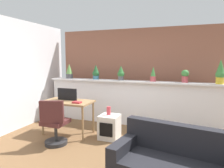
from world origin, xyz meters
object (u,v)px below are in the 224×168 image
at_px(potted_plant_1, 96,73).
at_px(potted_plant_5, 220,72).
at_px(vase_on_shelf, 109,111).
at_px(potted_plant_0, 69,71).
at_px(desk, 68,105).
at_px(side_cube_shelf, 109,127).
at_px(potted_plant_2, 121,73).
at_px(book_on_desk, 77,102).
at_px(office_chair, 55,126).
at_px(tv_monitor, 67,94).
at_px(potted_plant_4, 185,76).
at_px(potted_plant_3, 153,74).

height_order(potted_plant_1, potted_plant_5, potted_plant_5).
bearing_deg(potted_plant_1, vase_on_shelf, -52.98).
distance_m(potted_plant_0, potted_plant_1, 0.81).
bearing_deg(desk, potted_plant_5, 18.14).
height_order(potted_plant_5, side_cube_shelf, potted_plant_5).
distance_m(potted_plant_2, side_cube_shelf, 1.45).
bearing_deg(book_on_desk, office_chair, -113.32).
bearing_deg(tv_monitor, desk, -50.94).
xyz_separation_m(potted_plant_5, side_cube_shelf, (-2.16, -0.97, -1.14)).
xyz_separation_m(desk, office_chair, (0.10, -0.64, -0.28)).
height_order(potted_plant_4, vase_on_shelf, potted_plant_4).
height_order(tv_monitor, office_chair, tv_monitor).
distance_m(potted_plant_3, tv_monitor, 2.06).
relative_size(potted_plant_1, potted_plant_4, 1.33).
relative_size(desk, office_chair, 1.21).
height_order(side_cube_shelf, vase_on_shelf, vase_on_shelf).
bearing_deg(side_cube_shelf, potted_plant_4, 35.12).
bearing_deg(potted_plant_0, potted_plant_5, -0.44).
xyz_separation_m(potted_plant_2, tv_monitor, (-0.97, -0.95, -0.44)).
relative_size(potted_plant_4, office_chair, 0.32).
distance_m(potted_plant_5, office_chair, 3.60).
bearing_deg(desk, potted_plant_3, 31.76).
height_order(potted_plant_4, side_cube_shelf, potted_plant_4).
height_order(potted_plant_0, book_on_desk, potted_plant_0).
relative_size(office_chair, vase_on_shelf, 5.19).
xyz_separation_m(potted_plant_1, potted_plant_2, (0.71, -0.03, 0.00)).
relative_size(potted_plant_5, book_on_desk, 2.96).
distance_m(potted_plant_1, tv_monitor, 1.11).
xyz_separation_m(potted_plant_3, book_on_desk, (-1.39, -1.20, -0.54)).
bearing_deg(side_cube_shelf, potted_plant_2, 93.58).
relative_size(tv_monitor, side_cube_shelf, 0.96).
relative_size(potted_plant_2, potted_plant_3, 1.05).
height_order(potted_plant_0, potted_plant_5, potted_plant_5).
distance_m(potted_plant_2, tv_monitor, 1.43).
relative_size(potted_plant_2, side_cube_shelf, 0.74).
xyz_separation_m(potted_plant_1, vase_on_shelf, (0.74, -0.98, -0.73)).
bearing_deg(potted_plant_2, potted_plant_0, 179.27).
height_order(tv_monitor, side_cube_shelf, tv_monitor).
relative_size(potted_plant_1, vase_on_shelf, 2.20).
height_order(tv_monitor, book_on_desk, tv_monitor).
distance_m(potted_plant_2, book_on_desk, 1.43).
bearing_deg(desk, vase_on_shelf, 5.09).
bearing_deg(office_chair, vase_on_shelf, 40.52).
height_order(potted_plant_1, desk, potted_plant_1).
height_order(potted_plant_3, desk, potted_plant_3).
distance_m(potted_plant_4, office_chair, 3.03).
distance_m(office_chair, side_cube_shelf, 1.12).
bearing_deg(desk, potted_plant_4, 23.94).
xyz_separation_m(potted_plant_2, potted_plant_4, (1.52, 0.04, -0.02)).
bearing_deg(potted_plant_0, potted_plant_1, 0.77).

